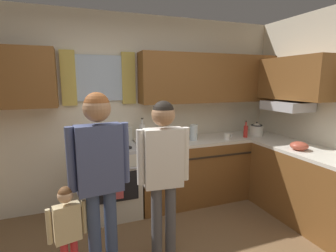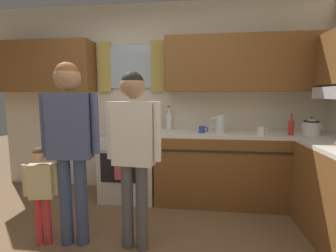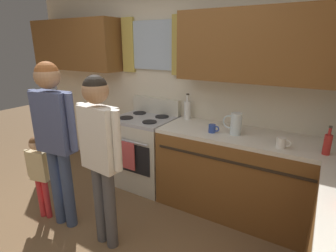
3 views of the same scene
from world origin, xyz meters
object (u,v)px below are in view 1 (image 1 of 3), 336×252
object	(u,v)px
water_pitcher	(193,132)
small_child	(68,226)
stove_oven	(111,179)
adult_in_plaid	(163,164)
mug_ceramic_white	(227,136)
mug_cobalt_blue	(181,139)
stovetop_kettle	(257,129)
bottle_milk_white	(142,132)
mixing_bowl	(299,146)
bottle_sauce_red	(246,131)
adult_holding_child	(100,166)

from	to	relation	value
water_pitcher	small_child	distance (m)	2.03
stove_oven	adult_in_plaid	size ratio (longest dim) A/B	0.71
stove_oven	mug_ceramic_white	xyz separation A→B (m)	(1.61, -0.19, 0.48)
stove_oven	mug_cobalt_blue	bearing A→B (deg)	-6.46
stove_oven	small_child	world-z (taller)	stove_oven
stovetop_kettle	bottle_milk_white	bearing A→B (deg)	170.49
mixing_bowl	small_child	world-z (taller)	mixing_bowl
bottle_sauce_red	adult_in_plaid	xyz separation A→B (m)	(-1.61, -0.95, -0.02)
bottle_milk_white	mug_ceramic_white	xyz separation A→B (m)	(1.13, -0.39, -0.07)
mug_cobalt_blue	adult_in_plaid	size ratio (longest dim) A/B	0.07
bottle_sauce_red	mug_cobalt_blue	distance (m)	1.02
adult_holding_child	adult_in_plaid	size ratio (longest dim) A/B	1.05
mug_cobalt_blue	mug_ceramic_white	xyz separation A→B (m)	(0.68, -0.08, 0.00)
bottle_milk_white	water_pitcher	world-z (taller)	bottle_milk_white
mug_cobalt_blue	mug_ceramic_white	bearing A→B (deg)	-6.79
stovetop_kettle	bottle_sauce_red	bearing A→B (deg)	-165.28
mug_ceramic_white	water_pitcher	distance (m)	0.49
mug_ceramic_white	adult_in_plaid	distance (m)	1.56
bottle_milk_white	mug_ceramic_white	world-z (taller)	bottle_milk_white
stove_oven	mug_ceramic_white	distance (m)	1.69
bottle_milk_white	adult_in_plaid	world-z (taller)	adult_in_plaid
mug_ceramic_white	mixing_bowl	size ratio (longest dim) A/B	0.61
bottle_sauce_red	water_pitcher	bearing A→B (deg)	172.65
bottle_sauce_red	stovetop_kettle	bearing A→B (deg)	14.72
stove_oven	bottle_milk_white	bearing A→B (deg)	23.06
bottle_sauce_red	mug_cobalt_blue	bearing A→B (deg)	177.83
bottle_sauce_red	adult_in_plaid	bearing A→B (deg)	-149.46
stove_oven	small_child	bearing A→B (deg)	-113.25
mug_cobalt_blue	bottle_milk_white	bearing A→B (deg)	145.15
bottle_sauce_red	adult_in_plaid	size ratio (longest dim) A/B	0.16
stove_oven	mug_cobalt_blue	xyz separation A→B (m)	(0.94, -0.11, 0.48)
mixing_bowl	water_pitcher	bearing A→B (deg)	136.96
bottle_milk_white	mixing_bowl	xyz separation A→B (m)	(1.63, -1.16, -0.07)
mixing_bowl	bottle_milk_white	bearing A→B (deg)	144.74
stove_oven	bottle_milk_white	size ratio (longest dim) A/B	3.51
bottle_sauce_red	water_pitcher	world-z (taller)	bottle_sauce_red
mug_ceramic_white	adult_holding_child	bearing A→B (deg)	-153.35
mug_ceramic_white	small_child	world-z (taller)	mug_ceramic_white
adult_holding_child	small_child	xyz separation A→B (m)	(-0.28, -0.04, -0.46)
adult_in_plaid	water_pitcher	bearing A→B (deg)	52.51
stovetop_kettle	water_pitcher	bearing A→B (deg)	177.91
stove_oven	adult_in_plaid	xyz separation A→B (m)	(0.34, -1.09, 0.51)
stove_oven	bottle_milk_white	xyz separation A→B (m)	(0.49, 0.21, 0.55)
adult_holding_child	small_child	distance (m)	0.54
water_pitcher	adult_holding_child	distance (m)	1.73
mug_ceramic_white	adult_in_plaid	size ratio (longest dim) A/B	0.08
bottle_sauce_red	mug_ceramic_white	distance (m)	0.35
mug_ceramic_white	stovetop_kettle	xyz separation A→B (m)	(0.59, 0.11, 0.05)
bottle_milk_white	stove_oven	bearing A→B (deg)	-156.94
stove_oven	small_child	xyz separation A→B (m)	(-0.49, -1.15, 0.10)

